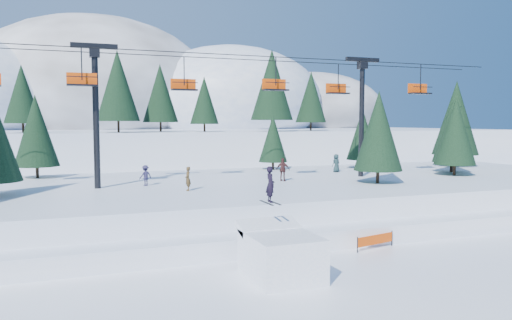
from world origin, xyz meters
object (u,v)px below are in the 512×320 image
object	(u,v)px
jump_kicker	(280,253)
banner_near	(375,240)
banner_far	(432,229)
chairlift	(238,96)

from	to	relation	value
jump_kicker	banner_near	bearing A→B (deg)	21.35
banner_near	banner_far	bearing A→B (deg)	13.01
chairlift	banner_far	world-z (taller)	chairlift
banner_far	banner_near	bearing A→B (deg)	-166.99
jump_kicker	banner_near	distance (m)	7.69
chairlift	banner_near	size ratio (longest dim) A/B	16.47
jump_kicker	banner_far	bearing A→B (deg)	18.02
banner_near	jump_kicker	bearing A→B (deg)	-158.65
chairlift	banner_near	xyz separation A→B (m)	(3.66, -13.55, -8.78)
jump_kicker	banner_far	xyz separation A→B (m)	(12.12, 3.94, -0.62)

